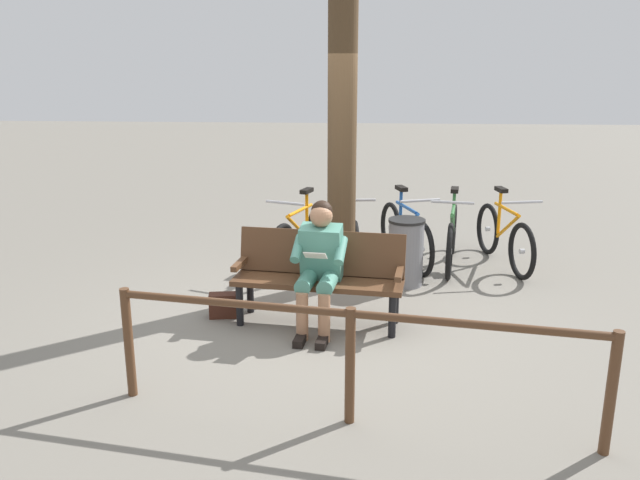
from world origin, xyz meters
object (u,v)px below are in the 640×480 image
handbag (225,305)px  bicycle_black (405,235)px  person_reading (319,260)px  bicycle_orange (452,237)px  tree_trunk (342,109)px  bicycle_purple (504,237)px  bicycle_silver (301,238)px  bench (319,271)px  litter_bin (406,252)px  bicycle_red (351,234)px

handbag → bicycle_black: size_ratio=0.19×
person_reading → bicycle_orange: bearing=-119.1°
person_reading → tree_trunk: (-0.16, -1.24, 1.27)m
bicycle_purple → bicycle_silver: bearing=-96.5°
bicycle_silver → bicycle_purple: bearing=114.4°
bench → litter_bin: size_ratio=2.18×
tree_trunk → bicycle_red: size_ratio=2.31×
handbag → tree_trunk: tree_trunk is taller
bench → bicycle_orange: size_ratio=0.99×
bench → bicycle_red: (-0.26, -1.89, -0.15)m
tree_trunk → bicycle_silver: size_ratio=2.41×
litter_bin → bicycle_red: (0.62, -0.78, -0.02)m
tree_trunk → bicycle_black: tree_trunk is taller
handbag → bicycle_silver: 1.75m
bicycle_red → bicycle_black: bearing=84.5°
tree_trunk → bicycle_purple: 2.64m
tree_trunk → litter_bin: size_ratio=5.13×
handbag → tree_trunk: (-1.10, -1.04, 1.82)m
person_reading → litter_bin: 1.57m
bench → tree_trunk: 1.80m
person_reading → bicycle_orange: 2.50m
bicycle_orange → bicycle_black: same height
bicycle_black → bicycle_red: same height
bench → tree_trunk: (-0.17, -1.08, 1.43)m
bench → litter_bin: bench is taller
bicycle_purple → bicycle_orange: size_ratio=0.99×
person_reading → bicycle_black: person_reading is taller
bicycle_red → bicycle_silver: (0.60, 0.22, 0.00)m
bicycle_black → bicycle_red: size_ratio=0.96×
bicycle_purple → bicycle_red: size_ratio=0.99×
bench → bicycle_black: bicycle_black is taller
person_reading → bicycle_orange: size_ratio=0.72×
litter_bin → bicycle_purple: size_ratio=0.46×
bicycle_purple → bicycle_orange: bearing=-96.7°
bicycle_purple → bench: bearing=-59.9°
handbag → bicycle_silver: (-0.59, -1.63, 0.24)m
litter_bin → bicycle_red: size_ratio=0.45×
litter_bin → bicycle_black: size_ratio=0.47×
bicycle_orange → bicycle_red: size_ratio=0.99×
handbag → bicycle_silver: bicycle_silver is taller
bicycle_orange → bicycle_black: bearing=-86.4°
bench → person_reading: size_ratio=1.37×
tree_trunk → bicycle_silver: (0.51, -0.59, -1.58)m
bench → bicycle_black: (-0.93, -1.90, -0.15)m
litter_bin → bicycle_black: 0.79m
tree_trunk → bicycle_orange: tree_trunk is taller
tree_trunk → bicycle_red: (-0.10, -0.81, -1.58)m
handbag → litter_bin: (-1.82, -1.07, 0.26)m
bicycle_red → bicycle_silver: bearing=-75.8°
bench → litter_bin: bearing=-121.4°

